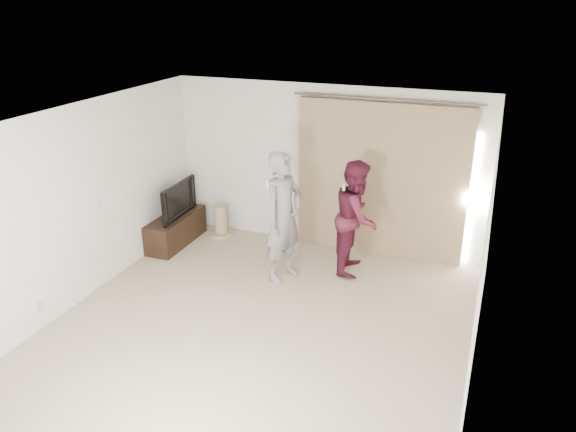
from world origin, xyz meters
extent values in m
plane|color=#C8B496|center=(0.00, 0.00, 0.00)|extent=(5.50, 5.50, 0.00)
cube|color=silver|center=(0.00, 2.75, 1.30)|extent=(5.00, 0.04, 2.60)
cube|color=silver|center=(-2.50, 0.00, 1.30)|extent=(0.04, 5.50, 2.60)
cube|color=silver|center=(-2.48, 0.40, 1.20)|extent=(0.02, 0.08, 0.12)
cube|color=silver|center=(-2.48, -0.90, 0.30)|extent=(0.02, 0.08, 0.12)
cube|color=silver|center=(0.00, 0.00, 2.60)|extent=(5.00, 5.50, 0.01)
cube|color=tan|center=(0.90, 2.68, 1.20)|extent=(2.60, 0.10, 2.40)
cylinder|color=brown|center=(0.90, 2.68, 2.44)|extent=(2.80, 0.03, 0.03)
cube|color=silver|center=(2.26, 2.72, 1.05)|extent=(0.08, 0.04, 2.00)
cube|color=black|center=(-2.27, 1.87, 0.24)|extent=(0.43, 1.25, 0.48)
imported|color=black|center=(-2.27, 1.87, 0.77)|extent=(0.16, 1.00, 0.57)
cylinder|color=tan|center=(-1.72, 2.40, 0.03)|extent=(0.41, 0.41, 0.07)
cylinder|color=tan|center=(-1.72, 2.40, 0.30)|extent=(0.23, 0.23, 0.47)
imported|color=gray|center=(-0.18, 1.39, 0.94)|extent=(0.65, 0.80, 1.89)
cube|color=silver|center=(-0.36, 1.29, 1.45)|extent=(0.04, 0.04, 0.14)
cube|color=silver|center=(-0.36, 1.51, 1.32)|extent=(0.05, 0.05, 0.09)
imported|color=#501729|center=(0.72, 2.00, 0.85)|extent=(0.70, 0.87, 1.69)
cube|color=silver|center=(0.54, 1.90, 1.30)|extent=(0.04, 0.04, 0.14)
cube|color=silver|center=(0.54, 2.12, 1.18)|extent=(0.05, 0.05, 0.09)
camera|label=1|loc=(2.46, -5.40, 3.89)|focal=35.00mm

